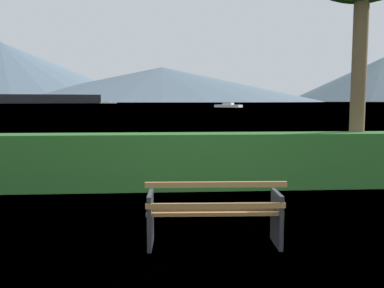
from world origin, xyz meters
name	(u,v)px	position (x,y,z in m)	size (l,w,h in m)	color
ground_plane	(214,245)	(0.00, 0.00, 0.00)	(1400.00, 1400.00, 0.00)	#4C6B33
water_surface	(163,103)	(0.00, 307.51, 0.00)	(620.00, 620.00, 0.00)	#6B8EA3
park_bench	(214,213)	(0.00, -0.06, 0.42)	(1.69, 0.64, 0.87)	#A0703F
hedge_row	(193,161)	(0.00, 3.44, 0.57)	(11.46, 0.70, 1.14)	#2D6B28
cargo_ship_large	(21,96)	(-84.42, 253.17, 4.63)	(79.64, 34.40, 16.54)	#232328
fishing_boat_near	(108,103)	(-31.98, 244.59, 0.43)	(8.98, 2.97, 1.21)	silver
tender_far	(228,106)	(16.42, 102.84, 0.44)	(7.04, 6.30, 1.20)	silver
distant_hills	(121,77)	(-56.19, 584.14, 33.84)	(879.78, 448.20, 81.99)	slate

